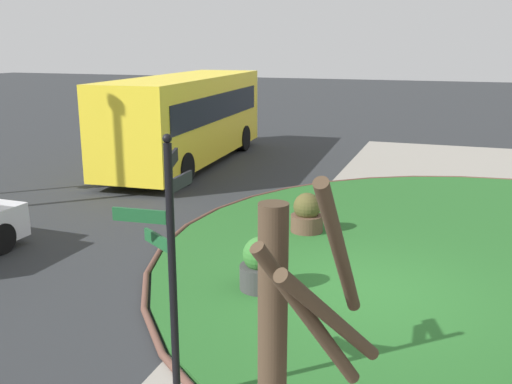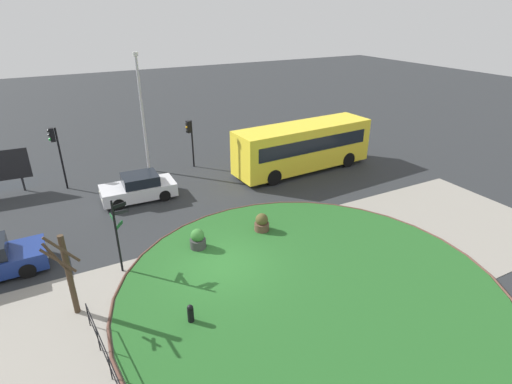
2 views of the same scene
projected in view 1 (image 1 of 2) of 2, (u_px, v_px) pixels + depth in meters
The scene contains 6 objects.
ground at pixel (364, 296), 9.82m from camera, with size 120.00×120.00×0.00m, color #282B2D.
sidewalk_paving at pixel (482, 312), 9.22m from camera, with size 32.00×8.24×0.02m, color gray.
signpost_directional at pixel (169, 254), 6.41m from camera, with size 0.64×0.73×3.26m.
bus_yellow at pixel (187, 117), 20.19m from camera, with size 9.57×2.98×3.07m.
planter_near_signpost at pixel (261, 268), 9.81m from camera, with size 0.72×0.72×1.02m.
planter_kerbside at pixel (307, 216), 12.82m from camera, with size 0.72×0.72×0.98m.
Camera 1 is at (-9.16, -1.22, 4.18)m, focal length 40.56 mm.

